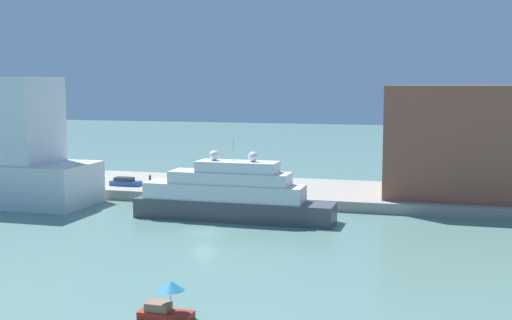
% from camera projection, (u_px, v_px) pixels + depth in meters
% --- Properties ---
extents(ground, '(400.00, 400.00, 0.00)m').
position_uv_depth(ground, '(204.00, 233.00, 74.21)').
color(ground, slate).
extents(quay_dock, '(110.00, 19.35, 1.44)m').
position_uv_depth(quay_dock, '(263.00, 191.00, 98.67)').
color(quay_dock, gray).
rests_on(quay_dock, ground).
extents(large_yacht, '(25.01, 4.75, 10.09)m').
position_uv_depth(large_yacht, '(231.00, 196.00, 81.14)').
color(large_yacht, '#4C4C51').
rests_on(large_yacht, ground).
extents(small_motorboat, '(3.90, 1.98, 2.85)m').
position_uv_depth(small_motorboat, '(166.00, 303.00, 46.88)').
color(small_motorboat, '#B22319').
rests_on(small_motorboat, ground).
extents(harbor_building, '(17.94, 14.03, 15.05)m').
position_uv_depth(harbor_building, '(454.00, 141.00, 89.72)').
color(harbor_building, '#93513D').
rests_on(harbor_building, quay_dock).
extents(parked_car, '(4.59, 1.78, 1.27)m').
position_uv_depth(parked_car, '(125.00, 182.00, 98.98)').
color(parked_car, '#1E4C99').
rests_on(parked_car, quay_dock).
extents(person_figure, '(0.36, 0.36, 1.69)m').
position_uv_depth(person_figure, '(150.00, 180.00, 99.22)').
color(person_figure, maroon).
rests_on(person_figure, quay_dock).
extents(mooring_bollard, '(0.43, 0.43, 0.65)m').
position_uv_depth(mooring_bollard, '(267.00, 194.00, 89.73)').
color(mooring_bollard, black).
rests_on(mooring_bollard, quay_dock).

